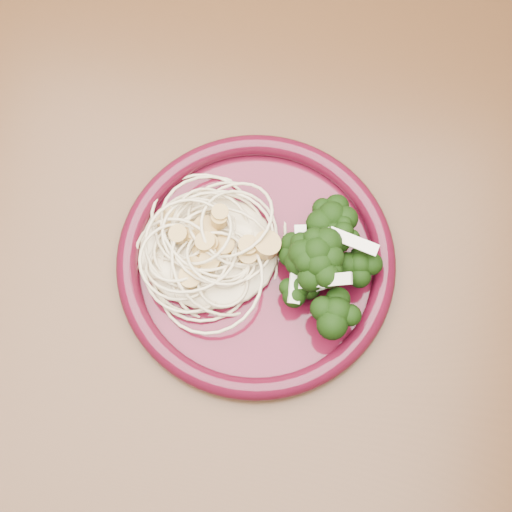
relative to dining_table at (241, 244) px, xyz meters
The scene contains 6 objects.
dining_table is the anchor object (origin of this frame).
dinner_plate 0.12m from the dining_table, 63.55° to the right, with size 0.24×0.24×0.02m.
spaghetti_pile 0.13m from the dining_table, 107.23° to the right, with size 0.12×0.10×0.03m, color beige.
scallop_cluster 0.16m from the dining_table, 107.23° to the right, with size 0.10×0.10×0.03m, color tan, non-canonical shape.
broccoli_pile 0.16m from the dining_table, 34.50° to the right, with size 0.08×0.13×0.04m, color black.
onion_garnish 0.18m from the dining_table, 34.50° to the right, with size 0.05×0.08×0.05m, color beige, non-canonical shape.
Camera 1 is at (0.06, -0.24, 1.32)m, focal length 50.00 mm.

